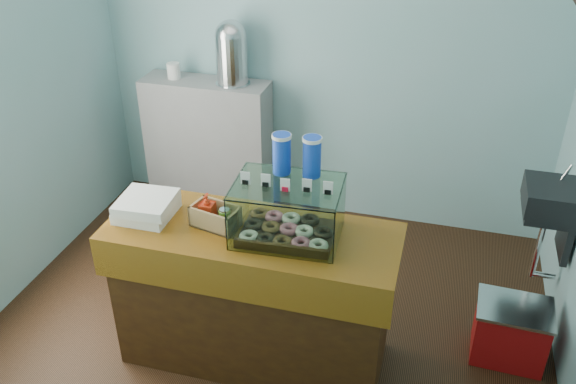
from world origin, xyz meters
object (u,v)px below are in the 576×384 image
(counter, at_px, (254,295))
(coffee_urn, at_px, (232,51))
(display_case, at_px, (289,205))
(red_cooler, at_px, (510,331))

(counter, relative_size, coffee_urn, 3.29)
(counter, distance_m, display_case, 0.64)
(counter, xyz_separation_m, red_cooler, (1.46, 0.40, -0.27))
(display_case, bearing_deg, coffee_urn, 116.30)
(counter, bearing_deg, coffee_urn, 112.89)
(display_case, distance_m, coffee_urn, 1.78)
(counter, relative_size, red_cooler, 3.62)
(counter, bearing_deg, red_cooler, 15.12)
(counter, height_order, red_cooler, counter)
(display_case, height_order, red_cooler, display_case)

